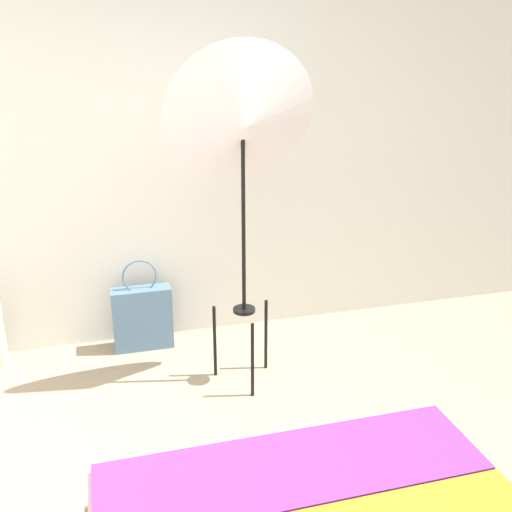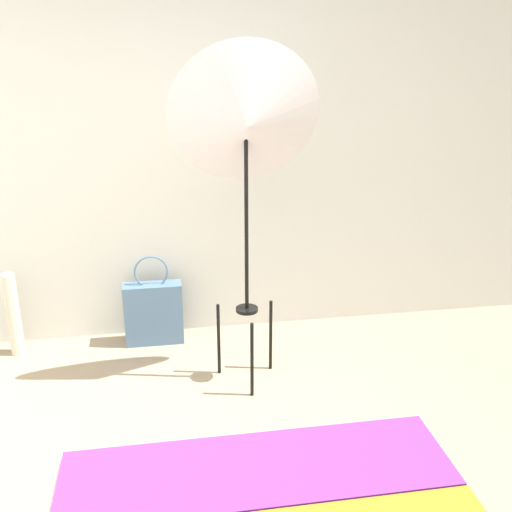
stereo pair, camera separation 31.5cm
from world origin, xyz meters
name	(u,v)px [view 1 (the left image)]	position (x,y,z in m)	size (l,w,h in m)	color
wall_back	(156,147)	(0.00, 2.05, 1.30)	(8.00, 0.05, 2.60)	beige
photo_umbrella	(243,123)	(0.38, 1.30, 1.53)	(0.82, 0.42, 1.95)	black
tote_bag	(142,317)	(-0.17, 1.86, 0.22)	(0.38, 0.13, 0.62)	slate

